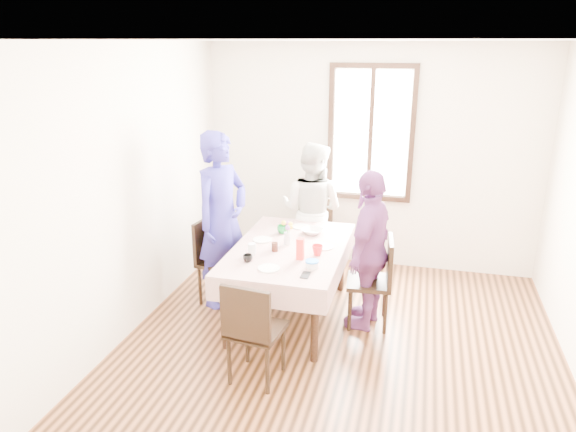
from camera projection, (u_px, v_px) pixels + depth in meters
The scene contains 29 objects.
ground at pixel (335, 358), 4.70m from camera, with size 4.50×4.50×0.00m, color black.
back_wall at pixel (370, 158), 6.34m from camera, with size 4.00×4.00×0.00m, color beige.
window_frame at pixel (371, 134), 6.23m from camera, with size 1.02×0.06×1.62m, color black.
window_pane at pixel (371, 134), 6.24m from camera, with size 0.90×0.02×1.50m, color white.
dining_table at pixel (289, 282), 5.31m from camera, with size 0.95×1.57×0.75m, color black.
tablecloth at pixel (289, 247), 5.19m from camera, with size 1.07×1.69×0.01m, color #570E0C.
chair_left at pixel (221, 262), 5.61m from camera, with size 0.42×0.42×0.91m, color black.
chair_right at pixel (369, 282), 5.14m from camera, with size 0.42×0.42×0.91m, color black.
chair_far at pixel (312, 238), 6.28m from camera, with size 0.42×0.42×0.91m, color black.
chair_near at pixel (256, 329), 4.30m from camera, with size 0.42×0.42×0.91m, color black.
person_left at pixel (221, 220), 5.46m from camera, with size 0.68×0.44×1.86m, color navy.
person_far at pixel (312, 211), 6.15m from camera, with size 0.78×0.61×1.61m, color silver.
person_right at pixel (368, 250), 5.04m from camera, with size 0.93×0.39×1.58m, color #6D336C.
mug_black at pixel (248, 258), 4.83m from camera, with size 0.09×0.09×0.07m, color black.
mug_flag at pixel (317, 250), 4.98m from camera, with size 0.11×0.11×0.10m, color red.
mug_green at pixel (282, 229), 5.54m from camera, with size 0.11×0.11×0.09m, color #0C7226.
serving_bowl at pixel (313, 231), 5.54m from camera, with size 0.22×0.22×0.05m, color white.
juice_carton at pixel (300, 249), 4.87m from camera, with size 0.06×0.06×0.20m, color red.
butter_tub at pixel (312, 265), 4.71m from camera, with size 0.11×0.11×0.06m, color white.
jam_jar at pixel (275, 247), 5.08m from camera, with size 0.06×0.06×0.09m, color black.
drinking_glass at pixel (252, 249), 4.99m from camera, with size 0.08×0.08×0.11m, color silver.
smartphone at pixel (305, 275), 4.56m from camera, with size 0.07×0.14×0.01m, color black.
flower_vase at pixel (287, 238), 5.24m from camera, with size 0.06×0.06×0.13m, color silver.
plate_left at pixel (262, 240), 5.36m from camera, with size 0.20×0.20×0.01m, color white.
plate_right at pixel (323, 247), 5.18m from camera, with size 0.20×0.20×0.01m, color white.
plate_far at pixel (301, 227), 5.74m from camera, with size 0.20×0.20×0.01m, color white.
plate_near at pixel (269, 268), 4.69m from camera, with size 0.20×0.20×0.01m, color white.
butter_lid at pixel (312, 261), 4.70m from camera, with size 0.12×0.12×0.01m, color blue.
flower_bunch at pixel (287, 228), 5.20m from camera, with size 0.09×0.09×0.10m, color yellow, non-canonical shape.
Camera 1 is at (0.62, -4.04, 2.69)m, focal length 32.81 mm.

